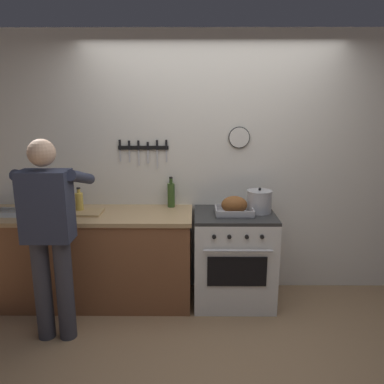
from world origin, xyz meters
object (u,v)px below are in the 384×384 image
stock_pot (259,201)px  cutting_board (83,213)px  bottle_cooking_oil (79,202)px  bottle_soy_sauce (64,202)px  roasting_pan (234,206)px  stove (233,258)px  person_cook (49,228)px  bottle_olive_oil (171,194)px

stock_pot → cutting_board: (-1.67, -0.06, -0.10)m
bottle_cooking_oil → bottle_soy_sauce: size_ratio=1.20×
bottle_cooking_oil → roasting_pan: bearing=-3.1°
stove → person_cook: size_ratio=0.54×
person_cook → cutting_board: person_cook is taller
stock_pot → bottle_olive_oil: size_ratio=0.78×
bottle_cooking_oil → bottle_soy_sauce: bearing=163.1°
stove → cutting_board: (-1.44, -0.02, 0.46)m
stock_pot → bottle_cooking_oil: (-1.71, -0.00, -0.01)m
cutting_board → bottle_soy_sauce: size_ratio=1.80×
stock_pot → stove: bearing=-169.7°
cutting_board → bottle_cooking_oil: bearing=126.9°
roasting_pan → bottle_cooking_oil: 1.47m
person_cook → cutting_board: (0.09, 0.58, -0.04)m
person_cook → bottle_olive_oil: person_cook is taller
bottle_soy_sauce → bottle_cooking_oil: bearing=-16.9°
bottle_cooking_oil → stock_pot: bearing=0.1°
stove → person_cook: person_cook is taller
stove → cutting_board: 1.51m
cutting_board → bottle_cooking_oil: 0.12m
cutting_board → person_cook: bearing=-99.1°
person_cook → bottle_cooking_oil: bearing=-5.0°
stove → stock_pot: size_ratio=3.75×
cutting_board → bottle_soy_sauce: bottle_soy_sauce is taller
stove → bottle_soy_sauce: bottle_soy_sauce is taller
person_cook → roasting_pan: bearing=-70.3°
bottle_olive_oil → bottle_soy_sauce: size_ratio=1.53×
stove → cutting_board: size_ratio=2.50×
cutting_board → bottle_cooking_oil: (-0.04, 0.06, 0.09)m
stock_pot → bottle_olive_oil: bearing=167.6°
person_cook → bottle_soy_sauce: bearing=8.8°
stove → bottle_cooking_oil: 1.58m
person_cook → bottle_cooking_oil: size_ratio=6.93×
bottle_olive_oil → bottle_cooking_oil: bottle_olive_oil is taller
cutting_board → stock_pot: bearing=2.1°
cutting_board → bottle_olive_oil: bottle_olive_oil is taller
stove → bottle_olive_oil: (-0.61, 0.23, 0.58)m
roasting_pan → bottle_olive_oil: bearing=155.9°
stove → roasting_pan: 0.53m
roasting_pan → bottle_olive_oil: 0.66m
stock_pot → bottle_soy_sauce: 1.88m
stove → bottle_soy_sauce: size_ratio=4.50×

